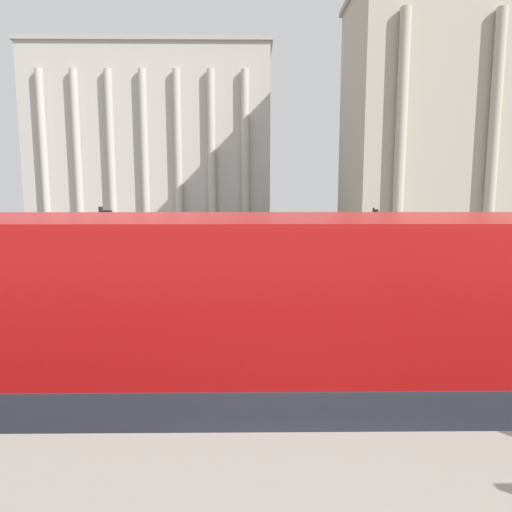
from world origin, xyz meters
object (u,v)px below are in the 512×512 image
at_px(plaza_building_left, 155,141).
at_px(car_white, 486,292).
at_px(double_decker_bus, 166,374).
at_px(pedestrian_black, 294,240).
at_px(plaza_building_right, 503,118).
at_px(pedestrian_white, 401,242).
at_px(traffic_light_near, 106,258).
at_px(pedestrian_blue, 189,241).
at_px(pedestrian_yellow, 29,304).
at_px(car_silver, 259,253).
at_px(traffic_light_far, 374,227).
at_px(traffic_light_mid, 445,245).

distance_m(plaza_building_left, car_white, 48.94).
height_order(double_decker_bus, pedestrian_black, double_decker_bus).
distance_m(plaza_building_right, pedestrian_white, 19.46).
relative_size(traffic_light_near, pedestrian_black, 2.31).
height_order(car_white, pedestrian_blue, pedestrian_blue).
bearing_deg(car_white, pedestrian_yellow, 91.48).
relative_size(car_white, car_silver, 1.00).
bearing_deg(car_silver, double_decker_bus, -3.89).
xyz_separation_m(plaza_building_left, pedestrian_yellow, (5.13, -45.45, -10.13)).
relative_size(double_decker_bus, plaza_building_right, 0.36).
height_order(traffic_light_far, pedestrian_black, traffic_light_far).
bearing_deg(traffic_light_mid, plaza_building_right, 57.86).
height_order(plaza_building_right, traffic_light_far, plaza_building_right).
bearing_deg(traffic_light_far, traffic_light_mid, -84.49).
bearing_deg(car_silver, plaza_building_right, 122.97).
relative_size(plaza_building_right, traffic_light_near, 7.15).
distance_m(double_decker_bus, pedestrian_black, 29.01).
bearing_deg(pedestrian_black, car_silver, -91.39).
bearing_deg(car_silver, pedestrian_black, 151.02).
distance_m(car_white, pedestrian_yellow, 16.40).
height_order(car_silver, pedestrian_blue, pedestrian_blue).
distance_m(pedestrian_black, pedestrian_white, 7.99).
relative_size(traffic_light_mid, pedestrian_yellow, 2.09).
height_order(traffic_light_near, pedestrian_black, traffic_light_near).
relative_size(plaza_building_right, car_white, 6.99).
xyz_separation_m(car_white, car_silver, (-8.54, 11.81, 0.00)).
bearing_deg(plaza_building_left, traffic_light_near, -80.13).
bearing_deg(car_white, plaza_building_left, 18.71).
xyz_separation_m(car_silver, pedestrian_yellow, (-7.65, -14.44, 0.23)).
xyz_separation_m(plaza_building_left, plaza_building_right, (36.09, -15.74, 0.42)).
relative_size(plaza_building_left, car_silver, 7.06).
height_order(traffic_light_far, pedestrian_white, traffic_light_far).
xyz_separation_m(plaza_building_left, pedestrian_blue, (7.61, -25.76, -10.15)).
bearing_deg(traffic_light_mid, double_decker_bus, -123.12).
distance_m(plaza_building_right, car_silver, 29.88).
height_order(double_decker_bus, pedestrian_blue, double_decker_bus).
bearing_deg(traffic_light_near, plaza_building_left, 99.87).
xyz_separation_m(traffic_light_near, pedestrian_black, (7.31, 21.16, -1.64)).
height_order(plaza_building_left, pedestrian_blue, plaza_building_left).
xyz_separation_m(plaza_building_left, pedestrian_black, (15.52, -26.01, -10.03)).
relative_size(plaza_building_left, car_white, 7.06).
height_order(traffic_light_mid, pedestrian_black, traffic_light_mid).
distance_m(traffic_light_mid, car_silver, 12.19).
distance_m(double_decker_bus, plaza_building_right, 47.07).
xyz_separation_m(car_silver, pedestrian_black, (2.74, 4.99, 0.33)).
xyz_separation_m(plaza_building_right, pedestrian_white, (-12.59, -10.42, -10.57)).
bearing_deg(double_decker_bus, plaza_building_right, 52.03).
xyz_separation_m(double_decker_bus, pedestrian_black, (4.24, 28.67, -1.32)).
bearing_deg(plaza_building_left, pedestrian_yellow, -83.55).
bearing_deg(traffic_light_far, plaza_building_right, 44.30).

